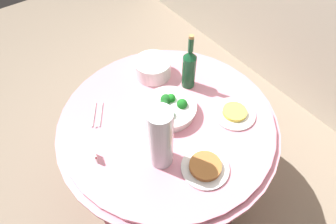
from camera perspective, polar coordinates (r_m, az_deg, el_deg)
name	(u,v)px	position (r m, az deg, el deg)	size (l,w,h in m)	color
ground_plane	(168,182)	(2.14, 0.00, -13.45)	(6.00, 6.00, 0.00)	gray
buffet_table	(168,154)	(1.81, 0.00, -8.30)	(1.16, 1.16, 0.74)	maroon
broccoli_bowl	(169,109)	(1.50, 0.24, 0.68)	(0.28, 0.28, 0.10)	white
plate_stack	(153,68)	(1.70, -2.99, 8.59)	(0.21, 0.21, 0.10)	white
wine_bottle	(189,68)	(1.59, 4.16, 8.63)	(0.07, 0.07, 0.34)	#154B28
decorative_fruit_vase	(161,141)	(1.25, -1.47, -5.73)	(0.11, 0.11, 0.34)	silver
serving_tongs	(97,116)	(1.56, -13.64, -0.68)	(0.16, 0.13, 0.01)	silver
food_plate_peanuts	(205,167)	(1.35, 7.27, -10.61)	(0.22, 0.22, 0.04)	white
food_plate_fried_egg	(234,113)	(1.55, 12.82, -0.21)	(0.22, 0.22, 0.03)	white
label_placard_front	(95,155)	(1.39, -14.01, -8.20)	(0.05, 0.02, 0.05)	white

